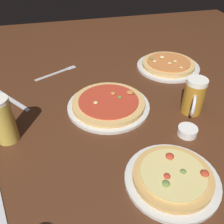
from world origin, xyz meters
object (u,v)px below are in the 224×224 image
Objects in this scene: pizza_plate_side at (168,65)px; pizza_plate_near at (172,177)px; ramekin_butter at (187,131)px; fork_left at (57,72)px; knife_right at (11,99)px; beer_mug_dark at (4,119)px; pizza_plate_far at (109,104)px; beer_mug_amber at (194,97)px.

pizza_plate_near is at bearing -112.59° from pizza_plate_side.
pizza_plate_near is 0.71m from pizza_plate_side.
ramekin_butter is 0.33× the size of fork_left.
pizza_plate_near is at bearing -68.94° from fork_left.
fork_left is 1.03× the size of knife_right.
beer_mug_dark is 0.48m from fork_left.
pizza_plate_far reaches higher than knife_right.
pizza_plate_near reaches higher than ramekin_butter.
pizza_plate_far is 0.40m from beer_mug_dark.
beer_mug_amber is 2.08× the size of ramekin_butter.
beer_mug_dark is 0.63m from ramekin_butter.
knife_right is (-0.49, 0.54, -0.01)m from pizza_plate_near.
pizza_plate_side is at bearing 80.32° from beer_mug_amber.
pizza_plate_near is 3.99× the size of ramekin_butter.
pizza_plate_near is at bearing -48.06° from knife_right.
beer_mug_amber reaches higher than pizza_plate_side.
beer_mug_amber is 0.67m from fork_left.
pizza_plate_side is 2.19× the size of beer_mug_amber.
pizza_plate_side is at bearing 8.61° from knife_right.
beer_mug_dark is 0.25m from knife_right.
ramekin_butter is 0.70m from fork_left.
fork_left is (0.19, 0.43, -0.08)m from beer_mug_dark.
pizza_plate_near is 0.41m from pizza_plate_far.
pizza_plate_far is at bearing -144.86° from pizza_plate_side.
pizza_plate_far is at bearing -61.38° from fork_left.
ramekin_butter is at bearing -30.60° from knife_right.
pizza_plate_near and pizza_plate_far have the same top height.
ramekin_butter is at bearing -105.89° from pizza_plate_side.
beer_mug_dark reaches higher than pizza_plate_side.
knife_right is (-0.63, 0.37, -0.01)m from ramekin_butter.
pizza_plate_near is at bearing -125.91° from beer_mug_amber.
pizza_plate_near is 1.65× the size of beer_mug_dark.
pizza_plate_side is 1.88× the size of beer_mug_dark.
beer_mug_dark is at bearing -154.60° from pizza_plate_side.
pizza_plate_near is 0.73m from knife_right.
pizza_plate_far is 4.78× the size of ramekin_butter.
knife_right is (-0.01, 0.24, -0.08)m from beer_mug_dark.
fork_left and knife_right have the same top height.
beer_mug_amber is (0.31, -0.10, 0.06)m from pizza_plate_far.
knife_right is at bearing 159.39° from pizza_plate_far.
beer_mug_dark is 0.80× the size of fork_left.
beer_mug_amber is at bearing -41.89° from fork_left.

